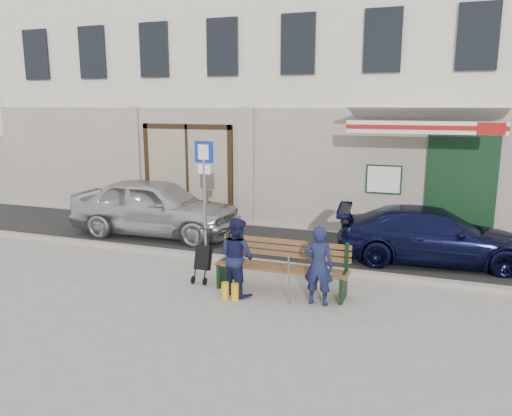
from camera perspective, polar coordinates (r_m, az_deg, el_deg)
The scene contains 11 objects.
ground at distance 9.23m, azimuth -3.84°, elevation -9.21°, with size 80.00×80.00×0.00m, color #9E9991.
asphalt_lane at distance 11.99m, azimuth 2.13°, elevation -4.19°, with size 60.00×3.20×0.01m, color #282828.
curb at distance 10.52m, azimuth -0.55°, elevation -6.17°, with size 60.00×0.18×0.12m, color #9E9384.
building at distance 16.78m, azimuth 8.16°, elevation 17.40°, with size 20.00×8.27×10.00m.
car_silver at distance 12.95m, azimuth -11.40°, elevation 0.14°, with size 1.74×4.34×1.48m, color silver.
car_navy at distance 11.18m, azimuth 19.61°, elevation -3.00°, with size 1.63×4.02×1.17m, color black.
parking_sign at distance 10.92m, azimuth -5.91°, elevation 3.18°, with size 0.47×0.11×2.53m.
bench at distance 8.97m, azimuth 2.62°, elevation -6.73°, with size 2.40×1.17×0.98m.
man at distance 8.39m, azimuth 7.16°, elevation -6.54°, with size 0.50×0.33×1.36m, color #151B3B.
woman at distance 8.78m, azimuth -2.18°, elevation -5.54°, with size 0.67×0.52×1.38m, color #15183B.
stroller at distance 9.51m, azimuth -6.08°, elevation -5.78°, with size 0.29×0.41×1.00m.
Camera 1 is at (3.50, -7.88, 3.31)m, focal length 35.00 mm.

